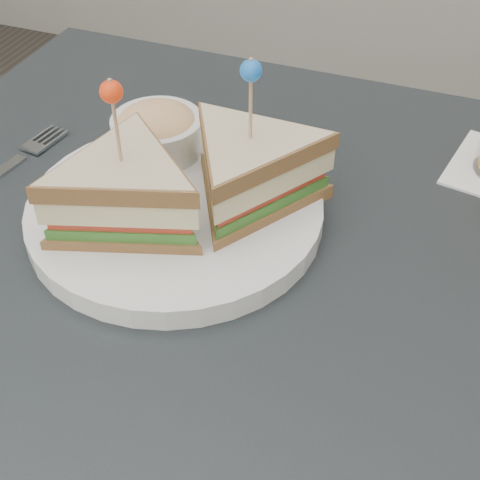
% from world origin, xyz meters
% --- Properties ---
extents(table, '(0.80, 0.80, 0.75)m').
position_xyz_m(table, '(0.00, 0.00, 0.67)').
color(table, black).
rests_on(table, ground).
extents(plate_meal, '(0.33, 0.32, 0.16)m').
position_xyz_m(plate_meal, '(-0.07, 0.07, 0.79)').
color(plate_meal, white).
rests_on(plate_meal, table).
extents(cutlery_fork, '(0.04, 0.17, 0.00)m').
position_xyz_m(cutlery_fork, '(-0.27, 0.08, 0.75)').
color(cutlery_fork, '#B5B8C0').
rests_on(cutlery_fork, table).
extents(cutlery_knife, '(0.05, 0.21, 0.01)m').
position_xyz_m(cutlery_knife, '(-0.17, 0.11, 0.75)').
color(cutlery_knife, silver).
rests_on(cutlery_knife, table).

